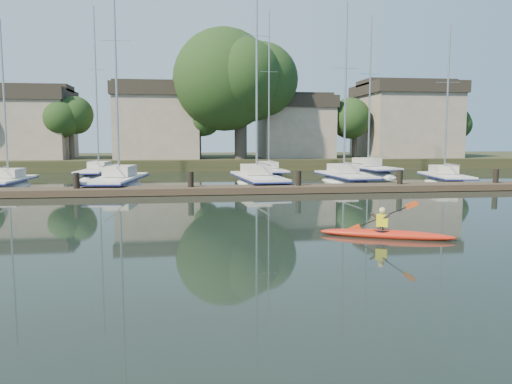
{
  "coord_description": "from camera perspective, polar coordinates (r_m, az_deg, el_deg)",
  "views": [
    {
      "loc": [
        -3.18,
        -13.32,
        3.05
      ],
      "look_at": [
        -0.86,
        3.48,
        1.2
      ],
      "focal_mm": 35.0,
      "sensor_mm": 36.0,
      "label": 1
    }
  ],
  "objects": [
    {
      "name": "shore",
      "position": [
        53.82,
        -2.78,
        6.42
      ],
      "size": [
        90.0,
        25.25,
        12.75
      ],
      "color": "#232E17",
      "rests_on": "ground"
    },
    {
      "name": "ground",
      "position": [
        14.03,
        5.45,
        -6.36
      ],
      "size": [
        160.0,
        160.0,
        0.0
      ],
      "primitive_type": "plane",
      "color": "black",
      "rests_on": "ground"
    },
    {
      "name": "dock",
      "position": [
        27.65,
        -1.23,
        0.32
      ],
      "size": [
        34.0,
        2.0,
        1.8
      ],
      "color": "#4A3A2A",
      "rests_on": "ground"
    },
    {
      "name": "sailboat_2",
      "position": [
        32.01,
        0.18,
        0.4
      ],
      "size": [
        3.06,
        9.92,
        16.18
      ],
      "rotation": [
        0.0,
        0.0,
        0.08
      ],
      "color": "silver",
      "rests_on": "ground"
    },
    {
      "name": "sailboat_0",
      "position": [
        34.1,
        -26.5,
        0.13
      ],
      "size": [
        2.14,
        7.16,
        11.31
      ],
      "rotation": [
        0.0,
        0.0,
        -0.02
      ],
      "color": "silver",
      "rests_on": "ground"
    },
    {
      "name": "sailboat_3",
      "position": [
        34.44,
        10.13,
        0.72
      ],
      "size": [
        2.78,
        8.4,
        13.33
      ],
      "rotation": [
        0.0,
        0.0,
        0.07
      ],
      "color": "silver",
      "rests_on": "ground"
    },
    {
      "name": "sailboat_5",
      "position": [
        41.33,
        -17.56,
        1.46
      ],
      "size": [
        2.74,
        8.79,
        14.32
      ],
      "rotation": [
        0.0,
        0.0,
        -0.08
      ],
      "color": "silver",
      "rests_on": "ground"
    },
    {
      "name": "sailboat_4",
      "position": [
        35.84,
        20.77,
        0.64
      ],
      "size": [
        3.04,
        7.11,
        11.71
      ],
      "rotation": [
        0.0,
        0.0,
        -0.15
      ],
      "color": "silver",
      "rests_on": "ground"
    },
    {
      "name": "sailboat_6",
      "position": [
        40.95,
        1.53,
        1.73
      ],
      "size": [
        2.08,
        9.03,
        14.3
      ],
      "rotation": [
        0.0,
        0.0,
        0.02
      ],
      "color": "silver",
      "rests_on": "ground"
    },
    {
      "name": "sailboat_1",
      "position": [
        31.67,
        -15.44,
        0.1
      ],
      "size": [
        3.39,
        9.55,
        15.28
      ],
      "rotation": [
        0.0,
        0.0,
        -0.12
      ],
      "color": "silver",
      "rests_on": "ground"
    },
    {
      "name": "kayak",
      "position": [
        15.85,
        14.59,
        -4.49
      ],
      "size": [
        3.95,
        2.16,
        1.31
      ],
      "rotation": [
        0.0,
        0.0,
        -0.42
      ],
      "color": "#B43A0D",
      "rests_on": "ground"
    },
    {
      "name": "sailboat_7",
      "position": [
        42.83,
        12.79,
        1.71
      ],
      "size": [
        3.14,
        9.1,
        14.39
      ],
      "rotation": [
        0.0,
        0.0,
        0.09
      ],
      "color": "silver",
      "rests_on": "ground"
    }
  ]
}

